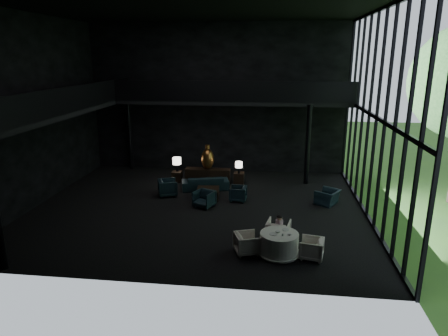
# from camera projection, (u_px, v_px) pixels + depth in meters

# --- Properties ---
(floor) EXTENTS (14.00, 12.00, 0.02)m
(floor) POSITION_uv_depth(u_px,v_px,m) (199.00, 208.00, 17.08)
(floor) COLOR black
(floor) RESTS_ON ground
(ceiling) EXTENTS (14.00, 12.00, 0.02)m
(ceiling) POSITION_uv_depth(u_px,v_px,m) (195.00, 8.00, 14.92)
(ceiling) COLOR black
(ceiling) RESTS_ON ground
(wall_back) EXTENTS (14.00, 0.04, 8.00)m
(wall_back) POSITION_uv_depth(u_px,v_px,m) (217.00, 99.00, 21.73)
(wall_back) COLOR black
(wall_back) RESTS_ON ground
(wall_front) EXTENTS (14.00, 0.04, 8.00)m
(wall_front) POSITION_uv_depth(u_px,v_px,m) (154.00, 147.00, 10.26)
(wall_front) COLOR black
(wall_front) RESTS_ON ground
(wall_left) EXTENTS (0.04, 12.00, 8.00)m
(wall_left) POSITION_uv_depth(u_px,v_px,m) (34.00, 112.00, 16.81)
(wall_left) COLOR black
(wall_left) RESTS_ON ground
(curtain_wall) EXTENTS (0.20, 12.00, 8.00)m
(curtain_wall) POSITION_uv_depth(u_px,v_px,m) (377.00, 118.00, 15.20)
(curtain_wall) COLOR black
(curtain_wall) RESTS_ON ground
(mezzanine_left) EXTENTS (2.00, 12.00, 0.25)m
(mezzanine_left) POSITION_uv_depth(u_px,v_px,m) (56.00, 112.00, 16.69)
(mezzanine_left) COLOR black
(mezzanine_left) RESTS_ON wall_left
(mezzanine_back) EXTENTS (12.00, 2.00, 0.25)m
(mezzanine_back) POSITION_uv_depth(u_px,v_px,m) (234.00, 101.00, 20.66)
(mezzanine_back) COLOR black
(mezzanine_back) RESTS_ON wall_back
(railing_left) EXTENTS (0.06, 12.00, 1.00)m
(railing_left) POSITION_uv_depth(u_px,v_px,m) (77.00, 98.00, 16.41)
(railing_left) COLOR black
(railing_left) RESTS_ON mezzanine_left
(railing_back) EXTENTS (12.00, 0.06, 1.00)m
(railing_back) POSITION_uv_depth(u_px,v_px,m) (232.00, 91.00, 19.54)
(railing_back) COLOR black
(railing_back) RESTS_ON mezzanine_back
(column_nw) EXTENTS (0.24, 0.24, 4.00)m
(column_nw) POSITION_uv_depth(u_px,v_px,m) (129.00, 134.00, 22.56)
(column_nw) COLOR black
(column_nw) RESTS_ON floor
(column_ne) EXTENTS (0.24, 0.24, 4.00)m
(column_ne) POSITION_uv_depth(u_px,v_px,m) (308.00, 145.00, 19.81)
(column_ne) COLOR black
(column_ne) RESTS_ON floor
(console) EXTENTS (2.29, 0.52, 0.73)m
(console) POSITION_uv_depth(u_px,v_px,m) (208.00, 176.00, 20.41)
(console) COLOR black
(console) RESTS_ON floor
(bronze_urn) EXTENTS (0.66, 0.66, 1.24)m
(bronze_urn) POSITION_uv_depth(u_px,v_px,m) (208.00, 159.00, 20.19)
(bronze_urn) COLOR olive
(bronze_urn) RESTS_ON console
(side_table_left) EXTENTS (0.49, 0.49, 0.54)m
(side_table_left) POSITION_uv_depth(u_px,v_px,m) (177.00, 177.00, 20.57)
(side_table_left) COLOR black
(side_table_left) RESTS_ON floor
(table_lamp_left) EXTENTS (0.43, 0.43, 0.73)m
(table_lamp_left) POSITION_uv_depth(u_px,v_px,m) (177.00, 161.00, 20.42)
(table_lamp_left) COLOR black
(table_lamp_left) RESTS_ON side_table_left
(side_table_right) EXTENTS (0.51, 0.51, 0.57)m
(side_table_right) POSITION_uv_depth(u_px,v_px,m) (239.00, 178.00, 20.28)
(side_table_right) COLOR black
(side_table_right) RESTS_ON floor
(table_lamp_right) EXTENTS (0.36, 0.36, 0.61)m
(table_lamp_right) POSITION_uv_depth(u_px,v_px,m) (239.00, 165.00, 19.95)
(table_lamp_right) COLOR black
(table_lamp_right) RESTS_ON side_table_right
(sofa) EXTENTS (2.54, 1.33, 0.95)m
(sofa) POSITION_uv_depth(u_px,v_px,m) (205.00, 180.00, 19.33)
(sofa) COLOR black
(sofa) RESTS_ON floor
(lounge_armchair_west) EXTENTS (1.11, 1.14, 0.93)m
(lounge_armchair_west) POSITION_uv_depth(u_px,v_px,m) (168.00, 186.00, 18.45)
(lounge_armchair_west) COLOR black
(lounge_armchair_west) RESTS_ON floor
(lounge_armchair_east) EXTENTS (0.68, 0.72, 0.70)m
(lounge_armchair_east) POSITION_uv_depth(u_px,v_px,m) (238.00, 193.00, 17.82)
(lounge_armchair_east) COLOR black
(lounge_armchair_east) RESTS_ON floor
(lounge_armchair_south) EXTENTS (1.02, 1.00, 0.81)m
(lounge_armchair_south) POSITION_uv_depth(u_px,v_px,m) (204.00, 198.00, 17.07)
(lounge_armchair_south) COLOR #1C3239
(lounge_armchair_south) RESTS_ON floor
(window_armchair) EXTENTS (0.98, 1.08, 0.79)m
(window_armchair) POSITION_uv_depth(u_px,v_px,m) (328.00, 195.00, 17.40)
(window_armchair) COLOR black
(window_armchair) RESTS_ON floor
(coffee_table) EXTENTS (1.08, 1.08, 0.44)m
(coffee_table) POSITION_uv_depth(u_px,v_px,m) (208.00, 193.00, 18.19)
(coffee_table) COLOR black
(coffee_table) RESTS_ON floor
(dining_table) EXTENTS (1.42, 1.42, 0.75)m
(dining_table) POSITION_uv_depth(u_px,v_px,m) (279.00, 245.00, 12.97)
(dining_table) COLOR white
(dining_table) RESTS_ON floor
(dining_chair_north) EXTENTS (0.94, 0.90, 0.83)m
(dining_chair_north) POSITION_uv_depth(u_px,v_px,m) (278.00, 229.00, 13.96)
(dining_chair_north) COLOR white
(dining_chair_north) RESTS_ON floor
(dining_chair_east) EXTENTS (0.76, 0.79, 0.70)m
(dining_chair_east) POSITION_uv_depth(u_px,v_px,m) (311.00, 248.00, 12.72)
(dining_chair_east) COLOR beige
(dining_chair_east) RESTS_ON floor
(dining_chair_west) EXTENTS (0.88, 0.91, 0.75)m
(dining_chair_west) POSITION_uv_depth(u_px,v_px,m) (247.00, 243.00, 13.05)
(dining_chair_west) COLOR beige
(dining_chair_west) RESTS_ON floor
(child) EXTENTS (0.26, 0.26, 0.56)m
(child) POSITION_uv_depth(u_px,v_px,m) (279.00, 223.00, 13.75)
(child) COLOR #D59BA5
(child) RESTS_ON dining_chair_north
(plate_a) EXTENTS (0.32, 0.32, 0.02)m
(plate_a) POSITION_uv_depth(u_px,v_px,m) (273.00, 234.00, 12.79)
(plate_a) COLOR white
(plate_a) RESTS_ON dining_table
(plate_b) EXTENTS (0.23, 0.23, 0.02)m
(plate_b) POSITION_uv_depth(u_px,v_px,m) (285.00, 230.00, 13.11)
(plate_b) COLOR white
(plate_b) RESTS_ON dining_table
(saucer) EXTENTS (0.20, 0.20, 0.01)m
(saucer) POSITION_uv_depth(u_px,v_px,m) (289.00, 234.00, 12.76)
(saucer) COLOR white
(saucer) RESTS_ON dining_table
(coffee_cup) EXTENTS (0.08, 0.08, 0.06)m
(coffee_cup) POSITION_uv_depth(u_px,v_px,m) (290.00, 234.00, 12.69)
(coffee_cup) COLOR white
(coffee_cup) RESTS_ON saucer
(cereal_bowl) EXTENTS (0.15, 0.15, 0.08)m
(cereal_bowl) POSITION_uv_depth(u_px,v_px,m) (278.00, 232.00, 12.89)
(cereal_bowl) COLOR white
(cereal_bowl) RESTS_ON dining_table
(cream_pot) EXTENTS (0.08, 0.08, 0.07)m
(cream_pot) POSITION_uv_depth(u_px,v_px,m) (283.00, 235.00, 12.66)
(cream_pot) COLOR #99999E
(cream_pot) RESTS_ON dining_table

